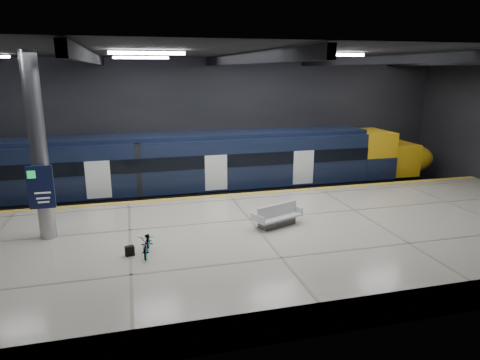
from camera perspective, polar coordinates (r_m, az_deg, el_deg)
name	(u,v)px	position (r m, az deg, el deg)	size (l,w,h in m)	color
ground	(243,235)	(19.71, 0.47, -7.31)	(30.00, 30.00, 0.00)	black
room_shell	(244,109)	(18.37, 0.50, 9.49)	(30.10, 16.10, 8.05)	black
platform	(260,245)	(17.28, 2.65, -8.59)	(30.00, 11.00, 1.10)	beige
safety_strip	(230,195)	(21.87, -1.40, -2.02)	(30.00, 0.40, 0.01)	gold
rails	(219,199)	(24.74, -2.85, -2.54)	(30.00, 1.52, 0.16)	gray
train	(190,167)	(23.96, -6.71, 1.71)	(29.40, 2.84, 3.79)	black
bench	(277,218)	(17.65, 4.96, -5.08)	(2.26, 1.57, 0.92)	#595B60
bicycle	(147,243)	(15.31, -12.28, -8.20)	(0.53, 1.53, 0.80)	#99999E
pannier_bag	(130,251)	(15.40, -14.50, -9.12)	(0.30, 0.18, 0.35)	black
info_column	(39,151)	(17.19, -25.26, 3.53)	(0.90, 0.78, 6.90)	#9EA0A5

